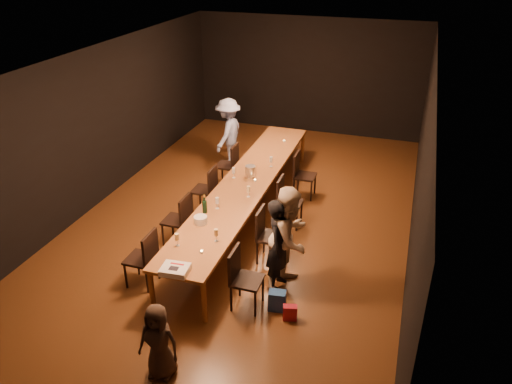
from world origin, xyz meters
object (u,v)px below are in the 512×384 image
(chair_left_3, at_px, (227,165))
(child, at_px, (159,342))
(ice_bucket, at_px, (250,171))
(chair_right_0, at_px, (247,280))
(woman_tan, at_px, (290,238))
(chair_left_1, at_px, (176,220))
(chair_left_2, at_px, (204,189))
(chair_right_2, at_px, (290,202))
(chair_left_0, at_px, (141,258))
(man_blue, at_px, (228,133))
(chair_right_3, at_px, (305,175))
(table, at_px, (246,184))
(woman_birthday, at_px, (279,245))
(champagne_bottle, at_px, (205,204))
(plate_stack, at_px, (201,220))
(chair_right_1, at_px, (271,236))
(birthday_cake, at_px, (175,270))

(chair_left_3, xyz_separation_m, child, (1.11, -5.12, 0.05))
(ice_bucket, bearing_deg, chair_right_0, -72.30)
(woman_tan, relative_size, child, 1.60)
(chair_left_1, bearing_deg, chair_left_2, 0.00)
(chair_right_0, xyz_separation_m, chair_right_2, (0.00, 2.40, 0.00))
(chair_left_0, height_order, man_blue, man_blue)
(chair_right_2, distance_m, chair_right_3, 1.20)
(chair_left_0, bearing_deg, chair_right_0, -90.00)
(child, bearing_deg, table, 90.72)
(woman_birthday, relative_size, champagne_bottle, 4.57)
(chair_left_1, bearing_deg, man_blue, 5.48)
(chair_left_1, bearing_deg, chair_left_3, 0.00)
(plate_stack, bearing_deg, chair_left_1, 147.92)
(table, bearing_deg, chair_right_1, -54.69)
(birthday_cake, bearing_deg, woman_tan, 37.86)
(chair_right_0, distance_m, woman_birthday, 0.71)
(chair_right_1, relative_size, champagne_bottle, 2.86)
(chair_right_2, xyz_separation_m, child, (-0.59, -3.92, 0.05))
(man_blue, height_order, plate_stack, man_blue)
(chair_left_1, xyz_separation_m, plate_stack, (0.65, -0.41, 0.34))
(chair_left_0, distance_m, child, 1.88)
(chair_right_3, bearing_deg, man_blue, -115.87)
(chair_right_1, xyz_separation_m, woman_tan, (0.43, -0.51, 0.36))
(plate_stack, distance_m, ice_bucket, 1.88)
(child, xyz_separation_m, champagne_bottle, (-0.53, 2.64, 0.40))
(chair_right_0, bearing_deg, chair_right_3, 180.00)
(chair_right_2, relative_size, child, 0.90)
(chair_right_3, xyz_separation_m, man_blue, (-2.02, 0.98, 0.33))
(chair_right_2, distance_m, woman_birthday, 1.86)
(chair_left_3, distance_m, woman_birthday, 3.63)
(chair_right_1, relative_size, chair_right_2, 1.00)
(child, height_order, ice_bucket, child)
(man_blue, distance_m, plate_stack, 3.92)
(chair_right_1, height_order, chair_left_1, same)
(chair_left_0, height_order, champagne_bottle, champagne_bottle)
(table, xyz_separation_m, chair_right_0, (0.85, -2.40, -0.24))
(chair_right_1, xyz_separation_m, champagne_bottle, (-1.12, -0.08, 0.45))
(woman_tan, bearing_deg, child, 168.86)
(chair_right_1, bearing_deg, chair_right_2, 180.00)
(woman_birthday, bearing_deg, chair_left_3, 31.01)
(chair_right_0, bearing_deg, champagne_bottle, -135.22)
(chair_left_0, distance_m, chair_left_3, 3.60)
(chair_right_0, distance_m, man_blue, 5.02)
(chair_left_2, xyz_separation_m, chair_left_3, (0.00, 1.20, 0.00))
(chair_left_0, xyz_separation_m, birthday_cake, (0.85, -0.50, 0.33))
(chair_left_1, relative_size, chair_left_2, 1.00)
(chair_right_2, relative_size, chair_left_2, 1.00)
(chair_left_1, distance_m, ice_bucket, 1.73)
(woman_birthday, bearing_deg, table, 29.80)
(chair_right_3, distance_m, champagne_bottle, 2.75)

